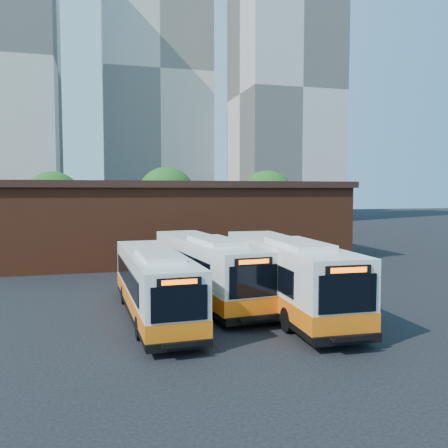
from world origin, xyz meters
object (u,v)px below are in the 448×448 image
object	(u,v)px
bus_mideast	(206,271)
transit_worker	(320,300)
bus_midwest	(154,286)
bus_east	(286,277)

from	to	relation	value
bus_mideast	transit_worker	bearing A→B (deg)	-61.18
bus_midwest	bus_east	size ratio (longest dim) A/B	0.89
bus_midwest	transit_worker	xyz separation A→B (m)	(6.85, -2.67, -0.44)
bus_east	transit_worker	size ratio (longest dim) A/B	6.64
bus_mideast	transit_worker	world-z (taller)	bus_mideast
bus_midwest	bus_mideast	xyz separation A→B (m)	(3.04, 2.78, 0.11)
bus_mideast	transit_worker	distance (m)	6.68
bus_mideast	transit_worker	xyz separation A→B (m)	(3.81, -5.46, -0.55)
bus_midwest	bus_mideast	size ratio (longest dim) A/B	0.92
bus_east	transit_worker	distance (m)	2.50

